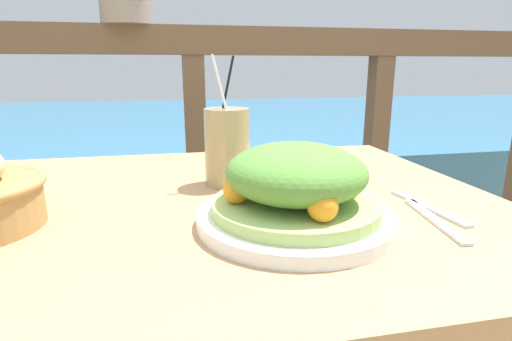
# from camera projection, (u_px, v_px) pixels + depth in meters

# --- Properties ---
(patio_table) EXTENTS (1.00, 0.81, 0.78)m
(patio_table) POSITION_uv_depth(u_px,v_px,m) (221.00, 257.00, 0.75)
(patio_table) COLOR tan
(patio_table) RESTS_ON ground_plane
(railing_fence) EXTENTS (2.80, 0.08, 1.13)m
(railing_fence) POSITION_uv_depth(u_px,v_px,m) (196.00, 136.00, 1.38)
(railing_fence) COLOR brown
(railing_fence) RESTS_ON ground_plane
(sea_backdrop) EXTENTS (12.00, 4.00, 0.54)m
(sea_backdrop) POSITION_uv_depth(u_px,v_px,m) (182.00, 145.00, 3.88)
(sea_backdrop) COLOR teal
(sea_backdrop) RESTS_ON ground_plane
(salad_plate) EXTENTS (0.29, 0.29, 0.12)m
(salad_plate) POSITION_uv_depth(u_px,v_px,m) (296.00, 191.00, 0.59)
(salad_plate) COLOR white
(salad_plate) RESTS_ON patio_table
(drink_glass) EXTENTS (0.09, 0.09, 0.25)m
(drink_glass) POSITION_uv_depth(u_px,v_px,m) (227.00, 147.00, 0.79)
(drink_glass) COLOR tan
(drink_glass) RESTS_ON patio_table
(fork) EXTENTS (0.04, 0.18, 0.00)m
(fork) POSITION_uv_depth(u_px,v_px,m) (434.00, 220.00, 0.61)
(fork) COLOR silver
(fork) RESTS_ON patio_table
(knife) EXTENTS (0.03, 0.18, 0.00)m
(knife) POSITION_uv_depth(u_px,v_px,m) (428.00, 207.00, 0.67)
(knife) COLOR silver
(knife) RESTS_ON patio_table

